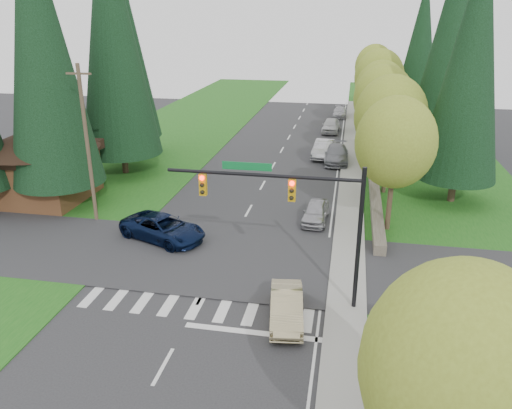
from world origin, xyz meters
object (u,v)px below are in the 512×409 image
(suv_navy, at_px, (163,228))
(parked_car_d, at_px, (331,125))
(parked_car_e, at_px, (340,112))
(parked_car_a, at_px, (316,212))
(parked_car_c, at_px, (324,149))
(sedan_champagne, at_px, (286,307))
(parked_car_b, at_px, (336,154))

(suv_navy, bearing_deg, parked_car_d, 6.78)
(parked_car_e, bearing_deg, suv_navy, -103.09)
(parked_car_a, height_order, parked_car_e, parked_car_a)
(parked_car_a, distance_m, parked_car_c, 15.77)
(sedan_champagne, bearing_deg, parked_car_b, 79.48)
(parked_car_b, height_order, parked_car_c, parked_car_c)
(parked_car_c, bearing_deg, parked_car_d, 94.88)
(parked_car_a, xyz_separation_m, parked_car_b, (0.79, 14.11, 0.10))
(parked_car_e, bearing_deg, parked_car_d, -94.76)
(parked_car_a, xyz_separation_m, parked_car_d, (-0.31, 26.39, 0.12))
(parked_car_d, bearing_deg, parked_car_c, -88.40)
(parked_car_a, bearing_deg, suv_navy, -149.58)
(parked_car_b, distance_m, parked_car_c, 2.08)
(sedan_champagne, height_order, parked_car_e, sedan_champagne)
(parked_car_a, bearing_deg, sedan_champagne, -88.93)
(suv_navy, relative_size, parked_car_e, 1.25)
(parked_car_b, height_order, parked_car_e, parked_car_b)
(sedan_champagne, relative_size, parked_car_d, 0.89)
(sedan_champagne, height_order, parked_car_d, parked_car_d)
(suv_navy, bearing_deg, parked_car_e, 9.14)
(sedan_champagne, bearing_deg, parked_car_e, 81.15)
(suv_navy, distance_m, parked_car_a, 9.86)
(sedan_champagne, distance_m, parked_car_d, 37.89)
(parked_car_b, distance_m, parked_car_e, 21.37)
(parked_car_a, height_order, parked_car_b, parked_car_b)
(parked_car_a, distance_m, parked_car_e, 35.47)
(sedan_champagne, xyz_separation_m, suv_navy, (-8.36, 6.97, 0.09))
(parked_car_c, xyz_separation_m, parked_car_d, (0.16, 10.63, -0.01))
(suv_navy, relative_size, parked_car_b, 1.04)
(sedan_champagne, xyz_separation_m, parked_car_d, (0.09, 37.89, 0.11))
(parked_car_c, relative_size, parked_car_d, 1.04)
(parked_car_c, height_order, parked_car_e, parked_car_c)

